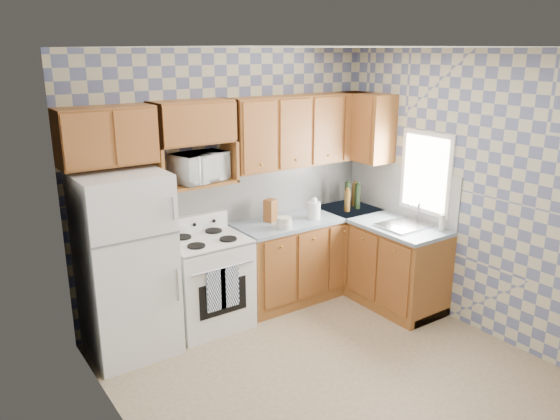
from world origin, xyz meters
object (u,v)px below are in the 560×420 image
object	(u,v)px
refrigerator	(126,265)
stove_body	(207,283)
microwave	(199,167)
electric_kettle	(314,210)

from	to	relation	value
refrigerator	stove_body	world-z (taller)	refrigerator
refrigerator	microwave	xyz separation A→B (m)	(0.86, 0.20, 0.75)
stove_body	microwave	xyz separation A→B (m)	(0.05, 0.17, 1.14)
refrigerator	microwave	bearing A→B (deg)	13.04
refrigerator	stove_body	bearing A→B (deg)	1.78
refrigerator	electric_kettle	distance (m)	2.08
microwave	refrigerator	bearing A→B (deg)	178.23
microwave	electric_kettle	xyz separation A→B (m)	(1.22, -0.25, -0.58)
stove_body	microwave	distance (m)	1.16
stove_body	electric_kettle	distance (m)	1.39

